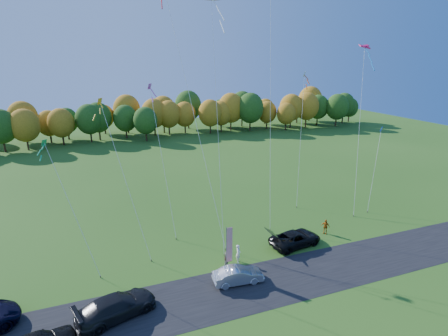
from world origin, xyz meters
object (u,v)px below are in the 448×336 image
object	(u,v)px
black_suv	(295,238)
silver_sedan	(238,275)
feather_flag	(229,244)
person_east	(325,227)

from	to	relation	value
black_suv	silver_sedan	distance (m)	8.44
feather_flag	silver_sedan	bearing A→B (deg)	-85.28
person_east	feather_flag	xyz separation A→B (m)	(-12.02, -2.88, 1.83)
black_suv	person_east	world-z (taller)	person_east
silver_sedan	person_east	world-z (taller)	person_east
person_east	feather_flag	distance (m)	12.50
black_suv	person_east	xyz separation A→B (m)	(4.25, 1.02, 0.05)
feather_flag	black_suv	bearing A→B (deg)	13.49
black_suv	person_east	size ratio (longest dim) A/B	3.36
black_suv	person_east	bearing A→B (deg)	-85.17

